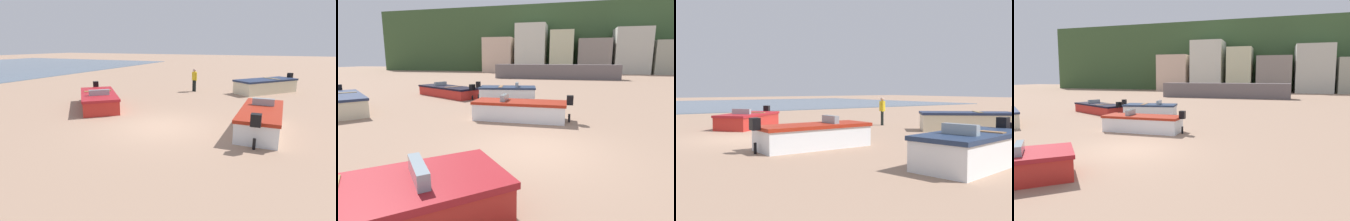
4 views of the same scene
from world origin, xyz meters
The scene contains 11 objects.
ground_plane centered at (0.00, 0.00, 0.00)m, with size 160.00×160.00×0.00m, color #9B7A63.
headland_hill centered at (0.00, 66.00, 7.13)m, with size 90.00×32.00×14.26m, color #39542F.
harbor_pier centered at (-1.12, 30.00, 1.00)m, with size 17.11×2.40×2.00m, color #675E5F.
townhouse_far_left centered at (-13.96, 47.23, 3.57)m, with size 6.09×6.46×7.14m, color beige.
townhouse_left centered at (-7.12, 46.80, 4.86)m, with size 6.00×5.61×9.72m, color silver.
townhouse_centre_left centered at (-0.95, 46.60, 4.14)m, with size 4.49×5.19×8.28m, color beige.
townhouse_centre centered at (5.20, 46.84, 3.30)m, with size 6.05×5.68×6.60m, color gray.
townhouse_centre_right centered at (11.91, 47.39, 4.24)m, with size 6.17×6.78×8.48m, color beige.
boat_red_2 centered at (-7.88, 10.02, 0.39)m, with size 5.50×4.02×1.07m.
boat_white_4 centered at (-3.10, 9.16, 0.48)m, with size 4.07×2.35×1.25m.
boat_white_5 centered at (-1.23, 3.83, 0.44)m, with size 4.45×1.56×1.18m.
Camera 4 is at (5.42, -10.41, 2.94)m, focal length 31.54 mm.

